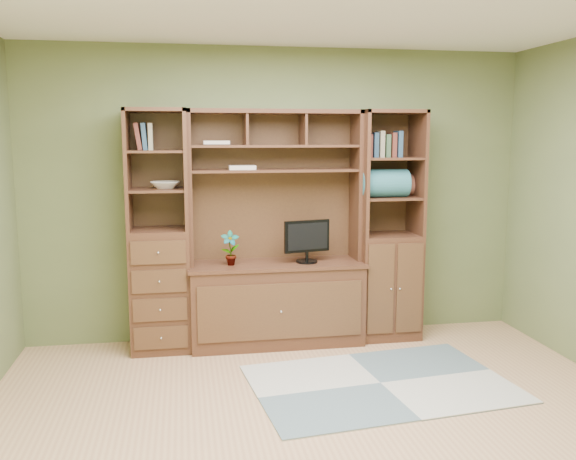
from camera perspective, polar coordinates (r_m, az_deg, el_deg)
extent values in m
cube|color=tan|center=(3.97, 3.99, -18.59)|extent=(4.60, 4.10, 0.04)
cube|color=#606C40|center=(5.51, -0.85, 3.32)|extent=(4.50, 0.04, 2.60)
cube|color=#606C40|center=(1.74, 20.62, -9.25)|extent=(4.50, 0.04, 2.60)
cube|color=#442518|center=(5.28, -1.10, 0.06)|extent=(1.54, 0.53, 2.05)
cube|color=#442518|center=(5.26, -12.00, -0.16)|extent=(0.50, 0.45, 2.05)
cube|color=#442518|center=(5.56, 9.33, 0.40)|extent=(0.55, 0.45, 2.05)
cube|color=gray|center=(4.71, 8.65, -14.01)|extent=(2.00, 1.45, 0.01)
cube|color=black|center=(5.29, 1.79, -0.33)|extent=(0.45, 0.28, 0.51)
imported|color=#9D4635|center=(5.22, -5.43, -1.70)|extent=(0.16, 0.11, 0.30)
cube|color=beige|center=(5.28, -4.33, 5.86)|extent=(0.23, 0.17, 0.03)
imported|color=beige|center=(5.21, -11.43, 4.15)|extent=(0.24, 0.24, 0.06)
cube|color=#28606B|center=(5.45, 8.93, 4.34)|extent=(0.42, 0.25, 0.25)
cube|color=brown|center=(5.62, 9.82, 4.18)|extent=(0.35, 0.19, 0.19)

